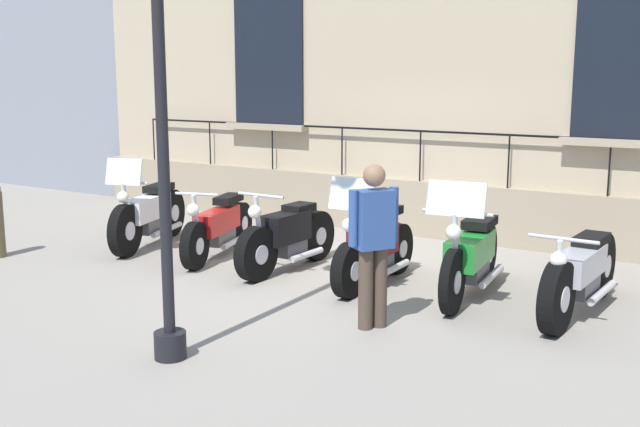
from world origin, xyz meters
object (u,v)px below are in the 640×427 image
Objects in this scene: motorcycle_silver at (581,274)px; motorcycle_red at (219,227)px; motorcycle_maroon at (374,249)px; motorcycle_green at (471,256)px; motorcycle_black at (287,238)px; pedestrian_standing at (373,237)px; motorcycle_white at (149,215)px.

motorcycle_red is at bearing -90.10° from motorcycle_silver.
motorcycle_maroon is 0.88× the size of motorcycle_green.
motorcycle_maroon reaches higher than motorcycle_silver.
pedestrian_standing is (1.38, 1.94, 0.49)m from motorcycle_black.
motorcycle_maroon is (0.11, 3.69, -0.02)m from motorcycle_white.
motorcycle_white is 0.91× the size of motorcycle_silver.
motorcycle_red is at bearing -96.10° from motorcycle_black.
motorcycle_maroon is (0.16, 2.45, 0.03)m from motorcycle_red.
motorcycle_black is 1.20× the size of pedestrian_standing.
motorcycle_white is 1.09× the size of motorcycle_maroon.
motorcycle_maroon is 2.31m from motorcycle_silver.
motorcycle_white is at bearing -91.78° from motorcycle_black.
motorcycle_black is at bearing -125.43° from pedestrian_standing.
motorcycle_maroon is (0.03, 1.25, 0.01)m from motorcycle_black.
motorcycle_silver is (-0.04, 5.99, -0.03)m from motorcycle_white.
motorcycle_red reaches higher than motorcycle_silver.
motorcycle_red is at bearing -115.67° from pedestrian_standing.
motorcycle_white is at bearing -87.57° from motorcycle_red.
motorcycle_black is at bearing -88.06° from motorcycle_silver.
pedestrian_standing is (1.46, 4.38, 0.45)m from motorcycle_white.
motorcycle_black is 2.43m from pedestrian_standing.
motorcycle_green reaches higher than motorcycle_red.
motorcycle_green reaches higher than motorcycle_silver.
motorcycle_maroon is at bearing -152.76° from pedestrian_standing.
motorcycle_black reaches higher than motorcycle_silver.
pedestrian_standing is at bearing 27.24° from motorcycle_maroon.
motorcycle_maroon is at bearing -86.27° from motorcycle_silver.
motorcycle_white is 5.99m from motorcycle_silver.
motorcycle_black is at bearing 88.22° from motorcycle_white.
pedestrian_standing is at bearing 54.57° from motorcycle_black.
motorcycle_white is 1.06× the size of motorcycle_black.
motorcycle_maroon is at bearing -82.40° from motorcycle_green.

